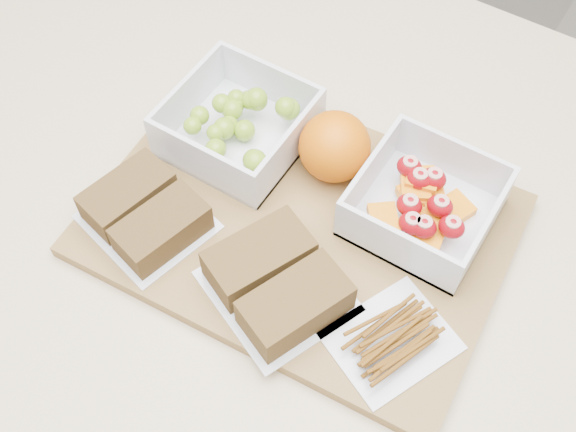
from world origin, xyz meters
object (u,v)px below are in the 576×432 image
(cutting_board, at_px, (300,225))
(orange, at_px, (335,147))
(grape_container, at_px, (241,125))
(pretzel_bag, at_px, (392,336))
(sandwich_bag_center, at_px, (277,282))
(sandwich_bag_left, at_px, (145,213))
(fruit_container, at_px, (424,205))

(cutting_board, xyz_separation_m, orange, (-0.01, 0.08, 0.05))
(cutting_board, relative_size, orange, 5.46)
(cutting_board, height_order, grape_container, grape_container)
(orange, relative_size, pretzel_bag, 0.55)
(orange, height_order, sandwich_bag_center, orange)
(grape_container, height_order, sandwich_bag_left, grape_container)
(fruit_container, height_order, pretzel_bag, fruit_container)
(cutting_board, bearing_deg, sandwich_bag_left, -151.31)
(orange, distance_m, pretzel_bag, 0.21)
(fruit_container, bearing_deg, grape_container, -176.43)
(cutting_board, distance_m, pretzel_bag, 0.16)
(cutting_board, distance_m, sandwich_bag_left, 0.16)
(sandwich_bag_center, relative_size, pretzel_bag, 1.21)
(sandwich_bag_left, bearing_deg, cutting_board, 32.58)
(sandwich_bag_center, bearing_deg, fruit_container, 62.43)
(grape_container, xyz_separation_m, orange, (0.11, 0.02, 0.01))
(fruit_container, distance_m, sandwich_bag_left, 0.29)
(orange, distance_m, sandwich_bag_center, 0.16)
(fruit_container, bearing_deg, sandwich_bag_center, -117.57)
(cutting_board, relative_size, grape_container, 2.99)
(fruit_container, relative_size, pretzel_bag, 0.98)
(sandwich_bag_center, height_order, pretzel_bag, sandwich_bag_center)
(sandwich_bag_center, bearing_deg, grape_container, 134.38)
(fruit_container, xyz_separation_m, sandwich_bag_left, (-0.24, -0.16, -0.00))
(sandwich_bag_left, bearing_deg, pretzel_bag, 3.47)
(sandwich_bag_left, bearing_deg, fruit_container, 33.42)
(cutting_board, bearing_deg, orange, 90.21)
(fruit_container, relative_size, orange, 1.76)
(fruit_container, height_order, orange, orange)
(grape_container, height_order, orange, orange)
(fruit_container, height_order, sandwich_bag_center, fruit_container)
(sandwich_bag_center, bearing_deg, cutting_board, 106.52)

